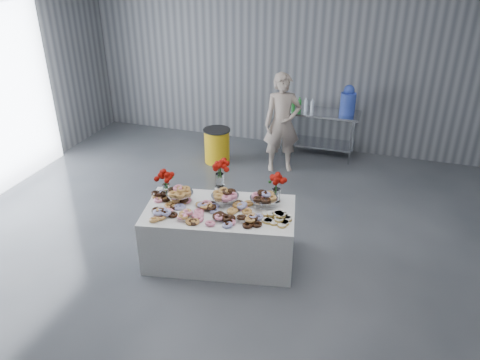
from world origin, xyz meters
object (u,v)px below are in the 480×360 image
object	(u,v)px
display_table	(220,234)
prep_table	(319,125)
water_jug	(348,101)
person	(282,123)
trash_barrel	(217,146)

from	to	relation	value
display_table	prep_table	size ratio (longest dim) A/B	1.27
water_jug	person	distance (m)	1.36
water_jug	trash_barrel	distance (m)	2.57
display_table	trash_barrel	xyz separation A→B (m)	(-1.12, 2.84, -0.05)
trash_barrel	display_table	bearing A→B (deg)	-68.47
prep_table	display_table	bearing A→B (deg)	-99.55
water_jug	trash_barrel	bearing A→B (deg)	-157.85
trash_barrel	water_jug	bearing A→B (deg)	22.15
prep_table	water_jug	size ratio (longest dim) A/B	2.71
water_jug	prep_table	bearing A→B (deg)	180.00
prep_table	water_jug	world-z (taller)	water_jug
person	water_jug	bearing A→B (deg)	17.25
prep_table	water_jug	xyz separation A→B (m)	(0.50, -0.00, 0.53)
water_jug	person	xyz separation A→B (m)	(-1.03, -0.85, -0.25)
display_table	trash_barrel	size ratio (longest dim) A/B	2.90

